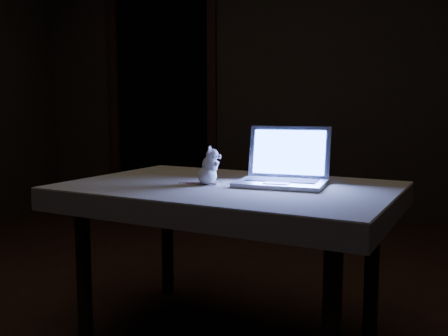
% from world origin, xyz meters
% --- Properties ---
extents(floor, '(5.00, 5.00, 0.00)m').
position_xyz_m(floor, '(0.00, 0.00, 0.00)').
color(floor, black).
rests_on(floor, ground).
extents(back_wall, '(4.50, 0.04, 2.60)m').
position_xyz_m(back_wall, '(0.00, 2.50, 1.30)').
color(back_wall, black).
rests_on(back_wall, ground).
extents(doorway, '(1.06, 0.36, 2.13)m').
position_xyz_m(doorway, '(-1.10, 2.50, 1.06)').
color(doorway, black).
rests_on(doorway, back_wall).
extents(table, '(1.39, 1.07, 0.66)m').
position_xyz_m(table, '(0.15, 0.01, 0.33)').
color(table, black).
rests_on(table, floor).
extents(tablecloth, '(1.45, 1.08, 0.09)m').
position_xyz_m(tablecloth, '(0.11, -0.01, 0.63)').
color(tablecloth, '#BCB69C').
rests_on(tablecloth, table).
extents(laptop, '(0.39, 0.35, 0.24)m').
position_xyz_m(laptop, '(0.36, 0.03, 0.79)').
color(laptop, '#B8B7BC').
rests_on(laptop, tablecloth).
extents(plush_mouse, '(0.13, 0.13, 0.16)m').
position_xyz_m(plush_mouse, '(0.06, -0.02, 0.75)').
color(plush_mouse, silver).
rests_on(plush_mouse, tablecloth).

